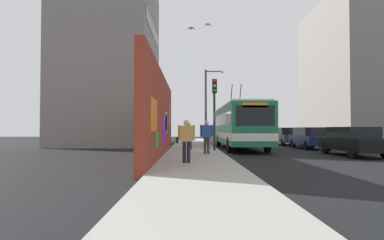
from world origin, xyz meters
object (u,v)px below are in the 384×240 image
object	(u,v)px
city_bus	(239,125)
pedestrian_at_curb	(207,134)
parked_car_black	(352,141)
pedestrian_near_wall	(186,138)
traffic_light	(214,103)
pedestrian_midblock	(189,134)
parked_car_navy	(310,137)
parked_car_dark_gray	(287,136)
street_lamp	(208,101)

from	to	relation	value
city_bus	pedestrian_at_curb	world-z (taller)	city_bus
parked_car_black	pedestrian_near_wall	xyz separation A→B (m)	(-4.88, 9.01, 0.30)
pedestrian_near_wall	traffic_light	distance (m)	7.45
city_bus	pedestrian_midblock	distance (m)	4.73
city_bus	pedestrian_near_wall	distance (m)	11.84
parked_car_black	parked_car_navy	bearing A→B (deg)	0.00
parked_car_black	parked_car_navy	world-z (taller)	same
parked_car_dark_gray	pedestrian_near_wall	xyz separation A→B (m)	(-16.66, 9.01, 0.30)
pedestrian_near_wall	street_lamp	xyz separation A→B (m)	(15.17, -1.75, 2.71)
pedestrian_at_curb	pedestrian_midblock	size ratio (longest dim) A/B	1.02
city_bus	traffic_light	bearing A→B (deg)	152.82
city_bus	parked_car_black	world-z (taller)	city_bus
parked_car_dark_gray	pedestrian_at_curb	xyz separation A→B (m)	(-12.18, 7.97, 0.36)
street_lamp	city_bus	bearing A→B (deg)	-152.59
pedestrian_at_curb	traffic_light	bearing A→B (deg)	-13.72
pedestrian_at_curb	traffic_light	xyz separation A→B (m)	(2.52, -0.62, 1.88)
pedestrian_midblock	street_lamp	world-z (taller)	street_lamp
city_bus	street_lamp	size ratio (longest dim) A/B	1.81
parked_car_dark_gray	parked_car_navy	bearing A→B (deg)	180.00
pedestrian_at_curb	pedestrian_midblock	xyz separation A→B (m)	(3.78, 0.91, -0.03)
parked_car_navy	pedestrian_at_curb	size ratio (longest dim) A/B	2.59
city_bus	traffic_light	distance (m)	4.88
parked_car_navy	pedestrian_near_wall	bearing A→B (deg)	141.00
pedestrian_at_curb	pedestrian_midblock	bearing A→B (deg)	13.53
city_bus	parked_car_black	distance (m)	8.23
parked_car_navy	parked_car_dark_gray	world-z (taller)	same
parked_car_dark_gray	pedestrian_midblock	distance (m)	12.22
traffic_light	parked_car_black	bearing A→B (deg)	-106.13
city_bus	parked_car_dark_gray	world-z (taller)	city_bus
pedestrian_at_curb	pedestrian_near_wall	distance (m)	4.60
city_bus	parked_car_black	bearing A→B (deg)	-140.52
parked_car_black	pedestrian_midblock	bearing A→B (deg)	69.10
parked_car_black	pedestrian_at_curb	bearing A→B (deg)	92.84
parked_car_dark_gray	city_bus	bearing A→B (deg)	136.49
parked_car_navy	traffic_light	xyz separation A→B (m)	(-4.13, 7.35, 2.24)
pedestrian_near_wall	parked_car_dark_gray	bearing A→B (deg)	-28.41
traffic_light	city_bus	bearing A→B (deg)	-27.18
parked_car_navy	traffic_light	world-z (taller)	traffic_light
parked_car_navy	pedestrian_midblock	size ratio (longest dim) A/B	2.64
city_bus	pedestrian_midblock	xyz separation A→B (m)	(-2.92, 3.68, -0.61)
city_bus	pedestrian_near_wall	bearing A→B (deg)	161.18
pedestrian_at_curb	street_lamp	world-z (taller)	street_lamp
city_bus	street_lamp	distance (m)	4.94
city_bus	parked_car_black	xyz separation A→B (m)	(-6.31, -5.20, -0.94)
parked_car_dark_gray	traffic_light	world-z (taller)	traffic_light
parked_car_black	street_lamp	world-z (taller)	street_lamp
city_bus	pedestrian_near_wall	size ratio (longest dim) A/B	6.93
parked_car_black	street_lamp	bearing A→B (deg)	35.22
parked_car_black	parked_car_navy	distance (m)	6.26
pedestrian_near_wall	city_bus	bearing A→B (deg)	-18.82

